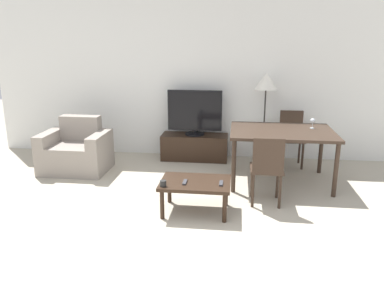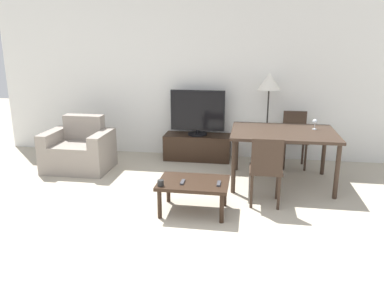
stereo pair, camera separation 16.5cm
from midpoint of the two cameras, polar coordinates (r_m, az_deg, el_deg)
ground_plane at (r=3.79m, az=-7.92°, el=-16.08°), size 18.00×18.00×0.00m
wall_back at (r=6.51m, az=-0.87°, el=9.91°), size 7.06×0.06×2.70m
armchair at (r=6.15m, az=-17.96°, el=-1.13°), size 0.99×0.75×0.83m
tv_stand at (r=6.43m, az=-0.33°, el=-0.45°), size 1.12×0.43×0.43m
tv at (r=6.29m, az=-0.34°, el=4.77°), size 0.91×0.32×0.76m
coffee_table at (r=4.42m, az=-0.55°, el=-6.30°), size 0.82×0.57×0.39m
dining_table at (r=5.39m, az=12.67°, el=1.26°), size 1.43×1.06×0.77m
dining_chair_near at (r=4.62m, az=10.37°, el=-3.40°), size 0.40×0.40×0.88m
dining_chair_far at (r=6.27m, az=14.16°, el=1.35°), size 0.40×0.40×0.88m
floor_lamp at (r=6.15m, az=10.46°, el=8.84°), size 0.37×0.37×1.49m
remote_primary at (r=4.32m, az=3.36°, el=-5.99°), size 0.04×0.15×0.02m
remote_secondary at (r=4.35m, az=-2.19°, el=-5.82°), size 0.04×0.15×0.02m
cup_white_near at (r=4.26m, az=-5.49°, el=-6.00°), size 0.07×0.07×0.07m
wine_glass_left at (r=5.58m, az=17.10°, el=3.30°), size 0.07×0.07×0.15m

